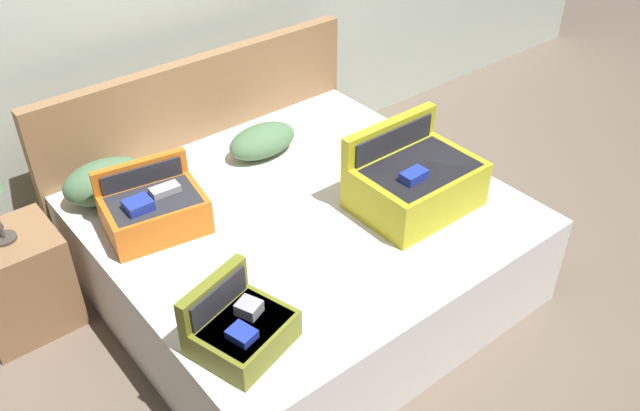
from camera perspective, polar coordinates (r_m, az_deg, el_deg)
ground_plane at (r=3.51m, az=2.75°, el=-10.10°), size 12.00×12.00×0.00m
bed at (r=3.55m, az=-1.39°, el=-3.61°), size 1.93×1.82×0.51m
headboard at (r=4.08m, az=-9.69°, el=5.71°), size 1.97×0.08×0.99m
hard_case_large at (r=3.37m, az=7.96°, el=2.01°), size 0.59×0.45×0.40m
hard_case_medium at (r=3.30m, az=-13.75°, el=-0.35°), size 0.51×0.41×0.30m
hard_case_small at (r=2.69m, az=-6.73°, el=-10.14°), size 0.43×0.41×0.27m
pillow_near_headboard at (r=3.57m, az=-17.47°, el=1.96°), size 0.47×0.33×0.21m
pillow_center_head at (r=3.79m, az=-4.86°, el=5.43°), size 0.41×0.24×0.17m
nightstand at (r=3.65m, az=-23.88°, el=-5.89°), size 0.44×0.40×0.54m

